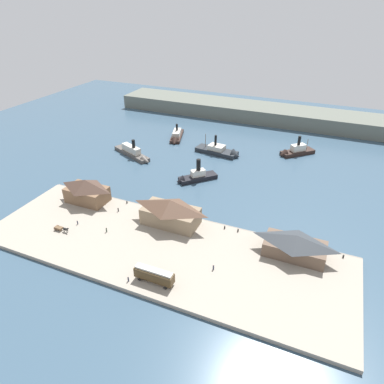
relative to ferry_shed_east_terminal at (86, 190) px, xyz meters
The scene contains 23 objects.
ground_plane 37.65m from the ferry_shed_east_terminal, 14.13° to the left, with size 320.00×320.00×0.00m, color #385166.
quay_promenade 38.67m from the ferry_shed_east_terminal, 19.68° to the right, with size 110.00×36.00×1.20m, color #9E9384.
seawall_edge 36.87m from the ferry_shed_east_terminal, ahead, with size 110.00×0.80×1.00m, color gray.
ferry_shed_east_terminal is the anchor object (origin of this frame).
ferry_shed_customs_shed 33.53m from the ferry_shed_east_terminal, ahead, with size 18.41×9.57×8.83m.
ferry_shed_west_terminal 72.72m from the ferry_shed_east_terminal, ahead, with size 17.38×9.20×6.78m.
street_tram 48.57m from the ferry_shed_east_terminal, 31.97° to the right, with size 10.70×2.77×4.13m.
horse_cart 18.59m from the ferry_shed_east_terminal, 78.43° to the right, with size 5.55×1.50×1.87m.
pedestrian_near_west_shed 21.60m from the ferry_shed_east_terminal, 36.88° to the right, with size 0.41×0.41×1.67m.
pedestrian_walking_east 44.98m from the ferry_shed_east_terminal, 39.02° to the right, with size 0.38×0.38×1.55m.
pedestrian_near_east_shed 14.39m from the ferry_shed_east_terminal, ahead, with size 0.37×0.37×1.51m.
pedestrian_near_cart 55.97m from the ferry_shed_east_terminal, 16.03° to the right, with size 0.42×0.42×1.69m.
pedestrian_walking_west 14.83m from the ferry_shed_east_terminal, 65.45° to the right, with size 0.37×0.37×1.51m.
mooring_post_east 14.87m from the ferry_shed_east_terminal, 16.60° to the left, with size 0.44×0.44×0.90m, color black.
mooring_post_center_east 50.84m from the ferry_shed_east_terminal, ahead, with size 0.44×0.44×0.90m, color black.
mooring_post_west 86.07m from the ferry_shed_east_terminal, ahead, with size 0.44×0.44×0.90m, color black.
mooring_post_center_west 55.19m from the ferry_shed_east_terminal, ahead, with size 0.44×0.44×0.90m, color black.
ferry_approaching_west 42.40m from the ferry_shed_east_terminal, 48.09° to the left, with size 15.17×15.51×10.38m.
ferry_outer_harbor 69.90m from the ferry_shed_east_terminal, 88.38° to the left, with size 10.56×20.09×8.81m.
ferry_departing_north 96.19m from the ferry_shed_east_terminal, 50.10° to the left, with size 16.29×16.04×10.44m.
ferry_approaching_east 42.62m from the ferry_shed_east_terminal, 98.65° to the left, with size 24.52×14.09×9.53m.
ferry_mid_harbor 67.57m from the ferry_shed_east_terminal, 63.54° to the left, with size 22.58×9.14×10.90m.
far_headland 124.45m from the ferry_shed_east_terminal, 73.13° to the left, with size 180.00×24.00×8.00m, color #60665B.
Camera 1 is at (39.55, -90.52, 66.16)m, focal length 31.93 mm.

